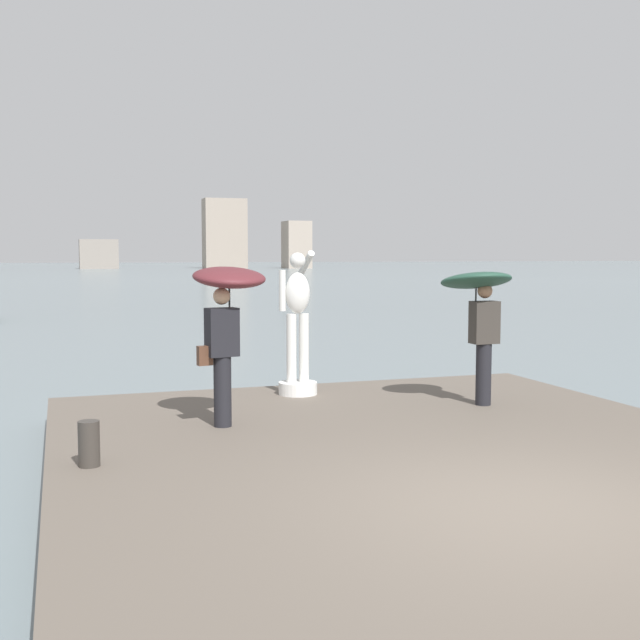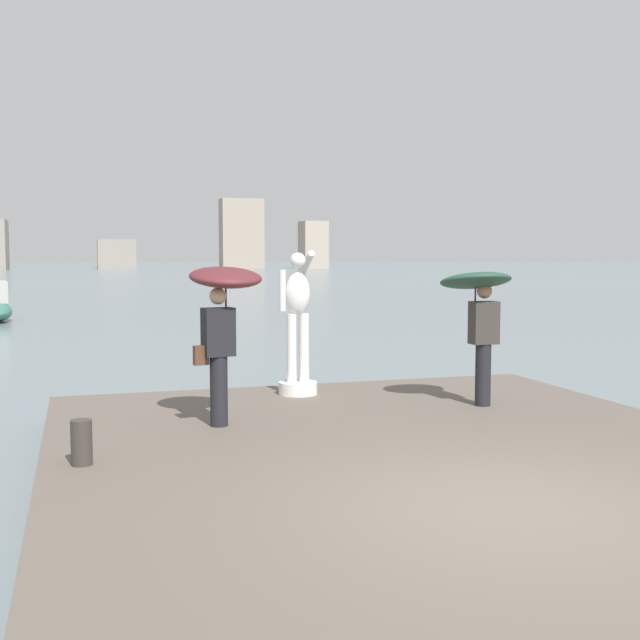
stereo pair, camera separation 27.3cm
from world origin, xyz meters
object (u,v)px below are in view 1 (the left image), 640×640
at_px(onlooker_right, 479,302).
at_px(mooring_bollard, 89,444).
at_px(statue_white_figure, 298,334).
at_px(onlooker_left, 226,305).

height_order(onlooker_right, mooring_bollard, onlooker_right).
bearing_deg(mooring_bollard, statue_white_figure, 45.89).
bearing_deg(statue_white_figure, mooring_bollard, -134.11).
relative_size(statue_white_figure, onlooker_right, 1.13).
bearing_deg(mooring_bollard, onlooker_right, 17.18).
xyz_separation_m(statue_white_figure, onlooker_left, (-1.47, -1.84, 0.59)).
distance_m(statue_white_figure, onlooker_right, 2.78).
relative_size(statue_white_figure, onlooker_left, 1.08).
xyz_separation_m(statue_white_figure, mooring_bollard, (-3.19, -3.29, -0.69)).
distance_m(onlooker_left, mooring_bollard, 2.59).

